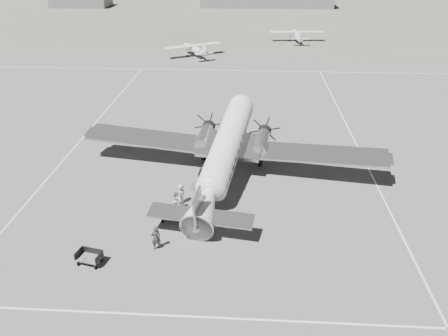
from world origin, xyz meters
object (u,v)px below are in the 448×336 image
(shed_secondary, at_px, (81,0))
(ground_crew, at_px, (156,238))
(passenger, at_px, (181,194))
(ramp_agent, at_px, (177,200))
(light_plane_right, at_px, (297,36))
(baggage_cart_near, at_px, (171,215))
(light_plane_left, at_px, (195,50))
(dc3_airliner, at_px, (225,152))
(baggage_cart_far, at_px, (89,258))

(shed_secondary, height_order, ground_crew, shed_secondary)
(shed_secondary, distance_m, passenger, 126.92)
(ground_crew, xyz_separation_m, ramp_agent, (0.70, 5.13, -0.04))
(light_plane_right, xyz_separation_m, baggage_cart_near, (-15.55, -68.14, -0.71))
(light_plane_right, relative_size, ground_crew, 6.09)
(passenger, bearing_deg, ramp_agent, -172.68)
(passenger, bearing_deg, light_plane_left, 21.91)
(shed_secondary, relative_size, ground_crew, 9.56)
(ramp_agent, bearing_deg, ground_crew, 159.74)
(shed_secondary, distance_m, ground_crew, 132.27)
(ramp_agent, xyz_separation_m, passenger, (0.16, 1.02, -0.04))
(light_plane_right, distance_m, baggage_cart_near, 69.89)
(light_plane_right, bearing_deg, shed_secondary, 137.38)
(light_plane_left, xyz_separation_m, baggage_cart_near, (4.61, -53.52, -0.69))
(dc3_airliner, distance_m, baggage_cart_near, 8.14)
(shed_secondary, bearing_deg, passenger, -66.83)
(shed_secondary, xyz_separation_m, ramp_agent, (49.77, -117.70, -1.09))
(dc3_airliner, height_order, light_plane_left, dc3_airliner)
(dc3_airliner, relative_size, baggage_cart_near, 16.97)
(ground_crew, bearing_deg, light_plane_left, -114.68)
(passenger, bearing_deg, baggage_cart_near, -172.68)
(ramp_agent, bearing_deg, passenger, -21.46)
(dc3_airliner, height_order, ground_crew, dc3_airliner)
(shed_secondary, distance_m, light_plane_right, 82.74)
(baggage_cart_near, xyz_separation_m, baggage_cart_far, (-4.65, -5.51, 0.00))
(light_plane_left, bearing_deg, ramp_agent, -116.22)
(baggage_cart_near, relative_size, ramp_agent, 0.94)
(baggage_cart_far, xyz_separation_m, passenger, (5.05, 8.05, 0.38))
(ground_crew, distance_m, passenger, 6.20)
(baggage_cart_near, bearing_deg, light_plane_right, 76.95)
(shed_secondary, xyz_separation_m, passenger, (49.93, -116.68, -1.13))
(light_plane_left, distance_m, ramp_agent, 52.22)
(light_plane_left, xyz_separation_m, light_plane_right, (20.17, 14.62, 0.02))
(light_plane_right, distance_m, baggage_cart_far, 76.37)
(shed_secondary, xyz_separation_m, light_plane_left, (44.92, -65.70, -0.83))
(shed_secondary, distance_m, ramp_agent, 127.79)
(ramp_agent, relative_size, passenger, 1.05)
(shed_secondary, bearing_deg, baggage_cart_far, -70.21)
(baggage_cart_near, distance_m, ground_crew, 3.66)
(baggage_cart_far, distance_m, ramp_agent, 8.57)
(shed_secondary, height_order, dc3_airliner, dc3_airliner)
(ramp_agent, distance_m, passenger, 1.03)
(ramp_agent, height_order, passenger, ramp_agent)
(ground_crew, bearing_deg, light_plane_right, -131.42)
(shed_secondary, relative_size, baggage_cart_near, 10.54)
(light_plane_left, xyz_separation_m, ramp_agent, (4.85, -51.99, -0.27))
(light_plane_left, height_order, light_plane_right, light_plane_right)
(ground_crew, height_order, passenger, ground_crew)
(ramp_agent, bearing_deg, light_plane_left, -7.15)
(baggage_cart_far, bearing_deg, dc3_airliner, 68.24)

